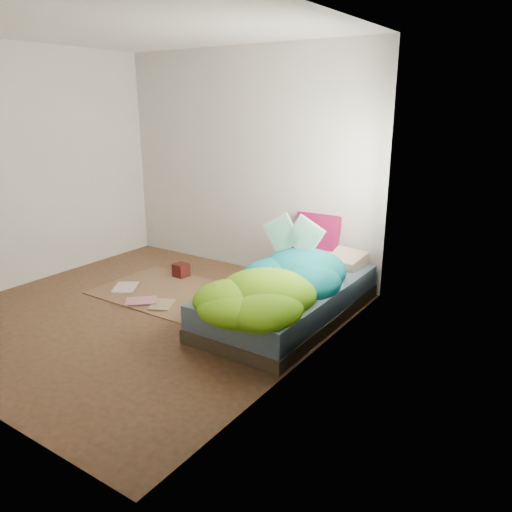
% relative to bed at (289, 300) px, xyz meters
% --- Properties ---
extents(ground, '(3.50, 3.50, 0.00)m').
position_rel_bed_xyz_m(ground, '(-1.22, -0.72, -0.17)').
color(ground, '#3A2B16').
rests_on(ground, ground).
extents(room_walls, '(3.54, 3.54, 2.62)m').
position_rel_bed_xyz_m(room_walls, '(-1.21, -0.71, 1.46)').
color(room_walls, beige).
rests_on(room_walls, ground).
extents(bed, '(1.00, 2.00, 0.34)m').
position_rel_bed_xyz_m(bed, '(0.00, 0.00, 0.00)').
color(bed, '#382C1E').
rests_on(bed, ground).
extents(duvet, '(0.96, 1.84, 0.34)m').
position_rel_bed_xyz_m(duvet, '(0.00, -0.22, 0.34)').
color(duvet, '#07566C').
rests_on(duvet, bed).
extents(rug, '(1.60, 1.10, 0.01)m').
position_rel_bed_xyz_m(rug, '(-1.37, -0.17, -0.16)').
color(rug, brown).
rests_on(rug, ground).
extents(pillow_floral, '(0.60, 0.41, 0.13)m').
position_rel_bed_xyz_m(pillow_floral, '(0.12, 0.81, 0.23)').
color(pillow_floral, beige).
rests_on(pillow_floral, bed).
extents(pillow_magenta, '(0.49, 0.17, 0.48)m').
position_rel_bed_xyz_m(pillow_magenta, '(-0.19, 0.91, 0.41)').
color(pillow_magenta, '#4E0521').
rests_on(pillow_magenta, bed).
extents(open_book, '(0.52, 0.20, 0.31)m').
position_rel_bed_xyz_m(open_book, '(-0.14, 0.30, 0.67)').
color(open_book, green).
rests_on(open_book, duvet).
extents(wooden_box, '(0.16, 0.16, 0.15)m').
position_rel_bed_xyz_m(wooden_box, '(-1.63, 0.28, -0.08)').
color(wooden_box, '#360F0C').
rests_on(wooden_box, rug).
extents(floor_book_a, '(0.39, 0.41, 0.03)m').
position_rel_bed_xyz_m(floor_book_a, '(-1.96, -0.45, -0.14)').
color(floor_book_a, white).
rests_on(floor_book_a, rug).
extents(floor_book_b, '(0.38, 0.38, 0.03)m').
position_rel_bed_xyz_m(floor_book_b, '(-1.50, -0.48, -0.14)').
color(floor_book_b, pink).
rests_on(floor_book_b, rug).
extents(floor_book_c, '(0.32, 0.35, 0.02)m').
position_rel_bed_xyz_m(floor_book_c, '(-1.28, -0.56, -0.15)').
color(floor_book_c, tan).
rests_on(floor_book_c, rug).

